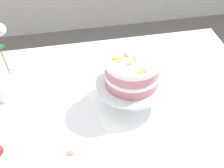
{
  "coord_description": "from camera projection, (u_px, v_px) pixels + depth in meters",
  "views": [
    {
      "loc": [
        -0.16,
        -1.04,
        1.75
      ],
      "look_at": [
        0.05,
        0.01,
        0.86
      ],
      "focal_mm": 57.65,
      "sensor_mm": 36.0,
      "label": 1
    }
  ],
  "objects": [
    {
      "name": "cake_stand",
      "position": [
        131.0,
        86.0,
        1.43
      ],
      "size": [
        0.29,
        0.29,
        0.1
      ],
      "color": "silver",
      "rests_on": "linen_napkin"
    },
    {
      "name": "layer_cake",
      "position": [
        132.0,
        71.0,
        1.38
      ],
      "size": [
        0.22,
        0.22,
        0.12
      ],
      "color": "#CC7A84",
      "rests_on": "cake_stand"
    },
    {
      "name": "dining_table",
      "position": [
        101.0,
        130.0,
        1.49
      ],
      "size": [
        1.4,
        1.0,
        0.74
      ],
      "color": "white",
      "rests_on": "ground"
    },
    {
      "name": "linen_napkin",
      "position": [
        131.0,
        101.0,
        1.49
      ],
      "size": [
        0.38,
        0.38,
        0.0
      ],
      "primitive_type": "cube",
      "rotation": [
        0.0,
        0.0,
        0.21
      ],
      "color": "white",
      "rests_on": "dining_table"
    },
    {
      "name": "flower_vase",
      "position": [
        0.0,
        73.0,
        1.41
      ],
      "size": [
        0.11,
        0.1,
        0.35
      ],
      "color": "silver",
      "rests_on": "dining_table"
    },
    {
      "name": "loose_petal_0",
      "position": [
        71.0,
        153.0,
        1.28
      ],
      "size": [
        0.04,
        0.04,
        0.01
      ],
      "primitive_type": "ellipsoid",
      "rotation": [
        0.0,
        0.0,
        5.84
      ],
      "color": "#E56B51",
      "rests_on": "dining_table"
    }
  ]
}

